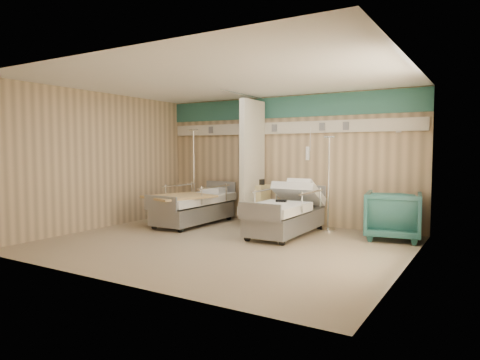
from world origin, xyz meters
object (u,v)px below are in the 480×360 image
bedside_cabinet (256,204)px  iv_stand_left (194,199)px  bed_left (194,210)px  bed_right (286,218)px  visitor_armchair (393,215)px  iv_stand_right (328,211)px

bedside_cabinet → iv_stand_left: size_ratio=0.40×
bed_left → bed_right: bearing=0.0°
bedside_cabinet → visitor_armchair: bearing=-5.7°
bedside_cabinet → iv_stand_right: 1.71m
bedside_cabinet → visitor_armchair: visitor_armchair is taller
bedside_cabinet → iv_stand_left: 1.68m
bed_right → iv_stand_right: (0.56, 0.81, 0.07)m
visitor_armchair → iv_stand_left: 4.69m
bedside_cabinet → visitor_armchair: 3.01m
bed_left → visitor_armchair: bearing=8.4°
visitor_armchair → iv_stand_right: (-1.29, 0.21, -0.05)m
iv_stand_left → visitor_armchair: bearing=-3.1°
bed_left → visitor_armchair: size_ratio=2.24×
bedside_cabinet → iv_stand_right: bearing=-2.9°
bed_right → visitor_armchair: (1.85, 0.60, 0.12)m
bed_left → iv_stand_right: 2.87m
bed_right → visitor_armchair: visitor_armchair is taller
bed_right → iv_stand_left: bearing=163.3°
bed_left → iv_stand_left: 1.07m
bedside_cabinet → iv_stand_left: (-1.68, -0.05, 0.01)m
iv_stand_left → bed_right: bearing=-16.7°
visitor_armchair → iv_stand_left: iv_stand_left is taller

